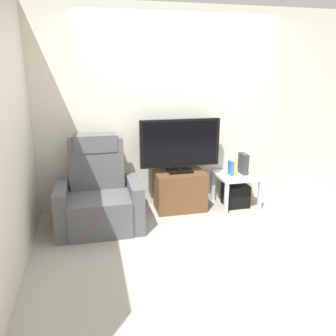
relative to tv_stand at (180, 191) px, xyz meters
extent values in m
plane|color=#9E998E|center=(0.04, -0.86, -0.26)|extent=(6.40, 6.40, 0.00)
cube|color=beige|center=(0.04, 0.27, 1.04)|extent=(6.40, 0.06, 2.60)
cube|color=beige|center=(-1.84, -0.86, 1.04)|extent=(0.06, 4.48, 2.60)
cube|color=brown|center=(0.00, 0.00, 0.00)|extent=(0.65, 0.41, 0.52)
cube|color=black|center=(0.00, -0.19, 0.10)|extent=(0.60, 0.02, 0.02)
cube|color=black|center=(0.00, -0.14, 0.14)|extent=(0.34, 0.11, 0.04)
cube|color=black|center=(0.00, 0.02, 0.27)|extent=(0.32, 0.20, 0.03)
cube|color=black|center=(0.00, 0.02, 0.31)|extent=(0.06, 0.04, 0.05)
cube|color=black|center=(0.00, 0.02, 0.65)|extent=(1.05, 0.05, 0.62)
cube|color=black|center=(0.00, 0.00, 0.65)|extent=(0.97, 0.01, 0.56)
cube|color=#515156|center=(-1.07, -0.33, -0.05)|extent=(0.70, 0.72, 0.42)
cube|color=#515156|center=(-1.07, -0.06, 0.47)|extent=(0.64, 0.20, 0.62)
cube|color=#515156|center=(-1.07, -0.04, 0.72)|extent=(0.50, 0.26, 0.20)
cube|color=#515156|center=(-1.49, -0.33, 0.02)|extent=(0.14, 0.68, 0.56)
cube|color=#515156|center=(-0.65, -0.33, 0.02)|extent=(0.14, 0.68, 0.56)
cube|color=silver|center=(0.78, -0.05, 0.18)|extent=(0.54, 0.54, 0.04)
cube|color=silver|center=(0.54, -0.29, -0.05)|extent=(0.04, 0.04, 0.42)
cube|color=silver|center=(1.02, -0.29, -0.05)|extent=(0.04, 0.04, 0.42)
cube|color=silver|center=(0.54, 0.19, -0.05)|extent=(0.04, 0.04, 0.42)
cube|color=silver|center=(1.02, 0.19, -0.05)|extent=(0.04, 0.04, 0.42)
cube|color=black|center=(0.78, -0.05, -0.11)|extent=(0.31, 0.31, 0.31)
cube|color=#3366B2|center=(0.68, -0.07, 0.29)|extent=(0.05, 0.11, 0.20)
cube|color=gold|center=(0.72, -0.07, 0.29)|extent=(0.03, 0.12, 0.20)
cube|color=#333338|center=(0.87, -0.04, 0.33)|extent=(0.07, 0.20, 0.28)
camera|label=1|loc=(-1.12, -4.09, 1.56)|focal=36.10mm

